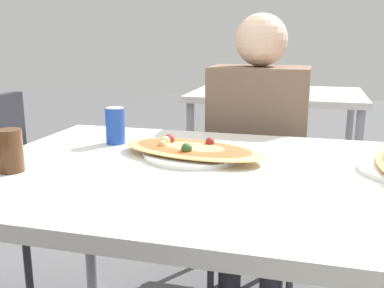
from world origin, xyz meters
The scene contains 7 objects.
dining_table centered at (0.00, 0.00, 0.66)m, with size 1.26×0.95×0.73m.
chair_far_seated centered at (0.09, 0.81, 0.50)m, with size 0.40×0.40×0.90m.
person_seated centered at (0.09, 0.69, 0.70)m, with size 0.40×0.29×1.18m.
pizza_main centered at (-0.04, 0.11, 0.75)m, with size 0.51×0.32×0.06m.
soda_can centered at (-0.34, 0.21, 0.79)m, with size 0.07×0.07×0.12m.
drink_glass centered at (-0.48, -0.17, 0.79)m, with size 0.07×0.07×0.12m.
background_table centered at (0.04, 1.83, 0.67)m, with size 1.10×0.80×0.85m.
Camera 1 is at (0.31, -1.17, 1.09)m, focal length 42.00 mm.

